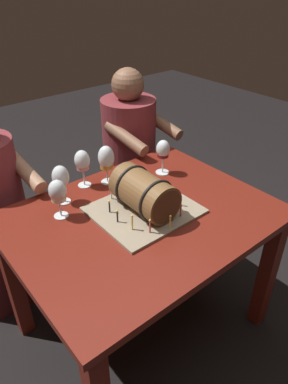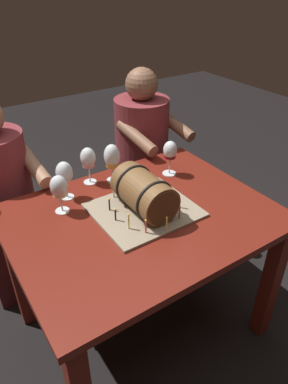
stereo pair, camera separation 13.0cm
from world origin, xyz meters
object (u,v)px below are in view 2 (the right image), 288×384
object	(u,v)px
wine_glass_amber	(112,158)
person_seated_left	(7,211)
barrel_cake	(144,195)
wine_glass_rose	(88,159)
wine_glass_white	(59,188)
person_seated_right	(142,167)
wine_glass_red	(170,152)
wine_glass_empty	(64,173)
dining_table	(142,236)

from	to	relation	value
wine_glass_amber	person_seated_left	bearing A→B (deg)	144.25
barrel_cake	wine_glass_amber	xyz separation A→B (m)	(0.02, 0.31, 0.05)
barrel_cake	wine_glass_rose	world-z (taller)	barrel_cake
wine_glass_white	person_seated_right	distance (m)	0.91
barrel_cake	person_seated_left	size ratio (longest dim) A/B	0.37
wine_glass_amber	person_seated_right	size ratio (longest dim) A/B	0.17
person_seated_left	wine_glass_red	bearing A→B (deg)	-30.67
wine_glass_empty	person_seated_right	world-z (taller)	person_seated_right
wine_glass_white	person_seated_right	xyz separation A→B (m)	(0.72, 0.46, -0.32)
wine_glass_amber	wine_glass_rose	size ratio (longest dim) A/B	1.04
person_seated_right	wine_glass_empty	bearing A→B (deg)	-150.99
barrel_cake	person_seated_right	distance (m)	0.83
wine_glass_red	person_seated_right	world-z (taller)	person_seated_right
barrel_cake	wine_glass_white	distance (m)	0.36
dining_table	wine_glass_empty	size ratio (longest dim) A/B	6.06
wine_glass_rose	person_seated_right	bearing A→B (deg)	30.51
dining_table	person_seated_left	xyz separation A→B (m)	(-0.44, 0.67, -0.09)
dining_table	wine_glass_red	xyz separation A→B (m)	(0.32, 0.22, 0.25)
barrel_cake	person_seated_left	xyz separation A→B (m)	(-0.46, 0.65, -0.29)
wine_glass_white	wine_glass_amber	bearing A→B (deg)	18.99
wine_glass_empty	person_seated_left	size ratio (longest dim) A/B	0.16
wine_glass_rose	person_seated_left	world-z (taller)	person_seated_left
barrel_cake	wine_glass_empty	size ratio (longest dim) A/B	2.31
wine_glass_rose	wine_glass_white	bearing A→B (deg)	-143.84
barrel_cake	wine_glass_empty	bearing A→B (deg)	129.41
person_seated_right	person_seated_left	bearing A→B (deg)	-179.99
barrel_cake	wine_glass_empty	world-z (taller)	barrel_cake
dining_table	wine_glass_white	size ratio (longest dim) A/B	6.30
wine_glass_red	person_seated_right	bearing A→B (deg)	74.32
dining_table	person_seated_left	size ratio (longest dim) A/B	0.97
dining_table	person_seated_right	world-z (taller)	person_seated_right
wine_glass_white	barrel_cake	bearing A→B (deg)	-33.50
person_seated_left	wine_glass_amber	bearing A→B (deg)	-35.75
wine_glass_red	person_seated_left	bearing A→B (deg)	149.33
barrel_cake	wine_glass_white	xyz separation A→B (m)	(-0.30, 0.20, 0.04)
wine_glass_empty	person_seated_right	bearing A→B (deg)	29.01
wine_glass_amber	wine_glass_white	size ratio (longest dim) A/B	1.10
wine_glass_red	wine_glass_white	world-z (taller)	wine_glass_red
dining_table	wine_glass_rose	world-z (taller)	wine_glass_rose
wine_glass_amber	wine_glass_empty	world-z (taller)	wine_glass_amber
wine_glass_amber	wine_glass_white	bearing A→B (deg)	-161.01
wine_glass_amber	wine_glass_red	xyz separation A→B (m)	(0.28, -0.10, -0.00)
barrel_cake	wine_glass_empty	distance (m)	0.38
wine_glass_empty	wine_glass_rose	size ratio (longest dim) A/B	0.98
barrel_cake	wine_glass_rose	size ratio (longest dim) A/B	2.27
dining_table	wine_glass_red	distance (m)	0.46
wine_glass_red	wine_glass_empty	distance (m)	0.54
wine_glass_amber	person_seated_left	distance (m)	0.68
wine_glass_red	person_seated_right	xyz separation A→B (m)	(0.13, 0.45, -0.33)
barrel_cake	person_seated_left	world-z (taller)	person_seated_left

